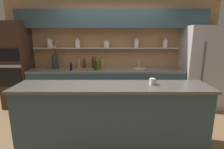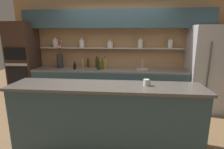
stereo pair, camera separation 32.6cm
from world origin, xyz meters
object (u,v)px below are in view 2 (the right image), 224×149
at_px(oven_tower, 24,64).
at_px(bottle_spirit_3, 105,64).
at_px(bottle_spirit_6, 83,63).
at_px(bottle_oil_1, 103,65).
at_px(bottle_spirit_5, 97,63).
at_px(refrigerator, 209,69).
at_px(bottle_sauce_2, 74,67).
at_px(bottle_wine_0, 98,65).
at_px(coffee_mug, 146,82).
at_px(flower_vase, 60,59).
at_px(bottle_sauce_4, 75,65).
at_px(sink_fixture, 143,69).
at_px(bottle_spirit_7, 88,63).

relative_size(oven_tower, bottle_spirit_3, 7.14).
xyz_separation_m(bottle_spirit_3, bottle_spirit_6, (-0.58, 0.10, -0.01)).
xyz_separation_m(bottle_oil_1, bottle_spirit_5, (-0.18, 0.20, 0.01)).
distance_m(refrigerator, bottle_spirit_6, 2.98).
bearing_deg(bottle_sauce_2, bottle_wine_0, 3.23).
bearing_deg(bottle_oil_1, coffee_mug, -61.64).
xyz_separation_m(flower_vase, bottle_spirit_5, (0.91, 0.10, -0.09)).
bearing_deg(bottle_sauce_2, refrigerator, 1.91).
distance_m(refrigerator, bottle_sauce_4, 3.15).
height_order(bottle_oil_1, bottle_sauce_2, bottle_oil_1).
bearing_deg(oven_tower, bottle_spirit_5, 5.40).
bearing_deg(bottle_spirit_5, bottle_spirit_6, -179.54).
xyz_separation_m(sink_fixture, coffee_mug, (-0.07, -1.68, 0.12)).
xyz_separation_m(bottle_oil_1, bottle_spirit_6, (-0.54, 0.20, 0.01)).
relative_size(bottle_sauce_4, coffee_mug, 1.60).
height_order(oven_tower, bottle_spirit_5, oven_tower).
distance_m(bottle_sauce_2, bottle_spirit_6, 0.34).
distance_m(bottle_wine_0, bottle_sauce_2, 0.57).
xyz_separation_m(bottle_wine_0, coffee_mug, (0.97, -1.56, 0.04)).
height_order(flower_vase, bottle_sauce_4, flower_vase).
height_order(oven_tower, sink_fixture, oven_tower).
bearing_deg(bottle_sauce_2, bottle_oil_1, 9.29).
bearing_deg(bottle_wine_0, bottle_sauce_4, 166.16).
distance_m(bottle_sauce_2, coffee_mug, 2.17).
bearing_deg(bottle_oil_1, flower_vase, 174.63).
bearing_deg(bottle_spirit_3, bottle_sauce_4, -177.75).
relative_size(refrigerator, coffee_mug, 18.61).
bearing_deg(sink_fixture, bottle_spirit_6, 173.99).
distance_m(bottle_oil_1, bottle_spirit_3, 0.12).
distance_m(oven_tower, bottle_spirit_5, 1.83).
relative_size(bottle_sauce_2, bottle_sauce_4, 1.00).
distance_m(sink_fixture, bottle_sauce_4, 1.66).
relative_size(refrigerator, bottle_wine_0, 6.42).
xyz_separation_m(oven_tower, bottle_wine_0, (1.91, -0.11, 0.02)).
height_order(oven_tower, bottle_sauce_4, oven_tower).
bearing_deg(coffee_mug, bottle_spirit_6, 127.68).
distance_m(flower_vase, bottle_sauce_4, 0.41).
xyz_separation_m(refrigerator, bottle_sauce_2, (-3.10, -0.10, 0.02)).
height_order(refrigerator, coffee_mug, refrigerator).
height_order(refrigerator, bottle_oil_1, refrigerator).
relative_size(bottle_spirit_3, bottle_spirit_7, 1.18).
relative_size(refrigerator, bottle_spirit_3, 6.80).
bearing_deg(sink_fixture, coffee_mug, -92.55).
distance_m(bottle_sauce_2, bottle_spirit_7, 0.41).
bearing_deg(oven_tower, bottle_sauce_2, -5.94).
xyz_separation_m(flower_vase, bottle_spirit_6, (0.55, 0.10, -0.09)).
bearing_deg(sink_fixture, bottle_wine_0, -173.47).
bearing_deg(sink_fixture, flower_vase, 178.37).
bearing_deg(bottle_sauce_2, flower_vase, 153.87).
distance_m(bottle_wine_0, bottle_spirit_5, 0.29).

